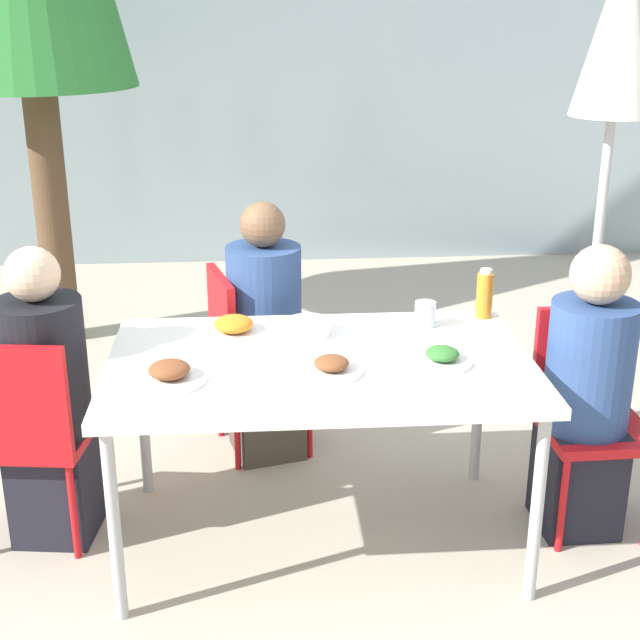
% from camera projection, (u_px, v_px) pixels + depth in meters
% --- Properties ---
extents(ground_plane, '(24.00, 24.00, 0.00)m').
position_uv_depth(ground_plane, '(320.00, 538.00, 3.48)').
color(ground_plane, '#B2A893').
extents(building_facade, '(10.00, 0.20, 3.00)m').
position_uv_depth(building_facade, '(281.00, 64.00, 6.68)').
color(building_facade, '#89999E').
rests_on(building_facade, ground).
extents(dining_table, '(1.54, 0.95, 0.76)m').
position_uv_depth(dining_table, '(320.00, 372.00, 3.24)').
color(dining_table, white).
rests_on(dining_table, ground).
extents(chair_left, '(0.45, 0.45, 0.86)m').
position_uv_depth(chair_left, '(28.00, 426.00, 3.28)').
color(chair_left, red).
rests_on(chair_left, ground).
extents(person_left, '(0.33, 0.33, 1.16)m').
position_uv_depth(person_left, '(47.00, 405.00, 3.34)').
color(person_left, black).
rests_on(person_left, ground).
extents(chair_right, '(0.41, 0.41, 0.86)m').
position_uv_depth(chair_right, '(589.00, 402.00, 3.48)').
color(chair_right, red).
rests_on(chair_right, ground).
extents(person_right, '(0.32, 0.32, 1.16)m').
position_uv_depth(person_right, '(586.00, 399.00, 3.38)').
color(person_right, black).
rests_on(person_right, ground).
extents(chair_far, '(0.49, 0.49, 0.86)m').
position_uv_depth(chair_far, '(245.00, 349.00, 3.99)').
color(chair_far, red).
rests_on(chair_far, ground).
extents(person_far, '(0.36, 0.36, 1.18)m').
position_uv_depth(person_far, '(265.00, 339.00, 3.95)').
color(person_far, '#473D33').
rests_on(person_far, ground).
extents(closed_umbrella, '(0.37, 0.37, 2.28)m').
position_uv_depth(closed_umbrella, '(618.00, 54.00, 3.75)').
color(closed_umbrella, '#333333').
rests_on(closed_umbrella, ground).
extents(plate_0, '(0.28, 0.28, 0.07)m').
position_uv_depth(plate_0, '(234.00, 328.00, 3.44)').
color(plate_0, white).
rests_on(plate_0, dining_table).
extents(plate_1, '(0.26, 0.26, 0.07)m').
position_uv_depth(plate_1, '(170.00, 374.00, 3.03)').
color(plate_1, white).
rests_on(plate_1, dining_table).
extents(plate_2, '(0.22, 0.22, 0.06)m').
position_uv_depth(plate_2, '(331.00, 367.00, 3.09)').
color(plate_2, white).
rests_on(plate_2, dining_table).
extents(plate_3, '(0.22, 0.22, 0.06)m').
position_uv_depth(plate_3, '(442.00, 357.00, 3.17)').
color(plate_3, white).
rests_on(plate_3, dining_table).
extents(bottle, '(0.07, 0.07, 0.20)m').
position_uv_depth(bottle, '(485.00, 294.00, 3.60)').
color(bottle, '#B7751E').
rests_on(bottle, dining_table).
extents(drinking_cup, '(0.08, 0.08, 0.10)m').
position_uv_depth(drinking_cup, '(425.00, 314.00, 3.52)').
color(drinking_cup, silver).
rests_on(drinking_cup, dining_table).
extents(salad_bowl, '(0.18, 0.18, 0.06)m').
position_uv_depth(salad_bowl, '(308.00, 327.00, 3.44)').
color(salad_bowl, white).
rests_on(salad_bowl, dining_table).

